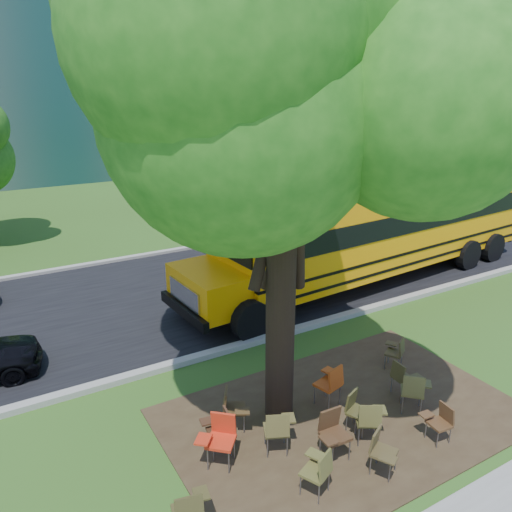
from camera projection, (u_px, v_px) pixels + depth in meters
ground at (289, 419)px, 10.01m from camera, size 160.00×160.00×0.00m
dirt_patch at (344, 416)px, 10.07m from camera, size 7.00×4.50×0.03m
asphalt_road at (166, 297)px, 15.73m from camera, size 80.00×8.00×0.04m
kerb_near at (222, 351)px, 12.44m from camera, size 80.00×0.25×0.14m
kerb_far at (128, 258)px, 19.06m from camera, size 80.00×0.25×0.14m
building_right at (280, 18)px, 48.44m from camera, size 30.00×16.00×25.00m
bg_tree_3 at (267, 114)px, 23.63m from camera, size 5.60×5.60×7.84m
bg_tree_4 at (404, 124)px, 26.84m from camera, size 5.00×5.00×6.85m
main_tree at (284, 94)px, 8.15m from camera, size 7.20×7.20×9.82m
school_bus at (379, 224)px, 16.84m from camera, size 13.63×3.94×3.29m
chair_0 at (190, 509)px, 7.18m from camera, size 0.65×0.52×0.89m
chair_1 at (278, 428)px, 8.89m from camera, size 0.74×0.58×0.91m
chair_2 at (319, 468)px, 7.98m from camera, size 0.59×0.68×0.86m
chair_3 at (332, 430)px, 8.79m from camera, size 0.63×0.55×0.94m
chair_4 at (370, 418)px, 9.14m from camera, size 0.77×0.60×0.91m
chair_5 at (381, 449)px, 8.43m from camera, size 0.57×0.68×0.85m
chair_6 at (440, 419)px, 9.24m from camera, size 0.45×0.53×0.77m
chair_7 at (414, 389)px, 10.01m from camera, size 0.78×0.62×0.91m
chair_8 at (222, 427)px, 8.94m from camera, size 0.51×0.62×0.86m
chair_9 at (220, 435)px, 8.65m from camera, size 0.83×0.65×0.96m
chair_10 at (232, 406)px, 9.52m from camera, size 0.58×0.73×0.88m
chair_11 at (331, 381)px, 10.24m from camera, size 0.65×0.69×0.95m
chair_12 at (403, 376)px, 10.58m from camera, size 0.48×0.54×0.81m
chair_13 at (397, 350)px, 11.63m from camera, size 0.53×0.66×0.80m
chair_14 at (356, 408)px, 9.48m from camera, size 0.58×0.66×0.85m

